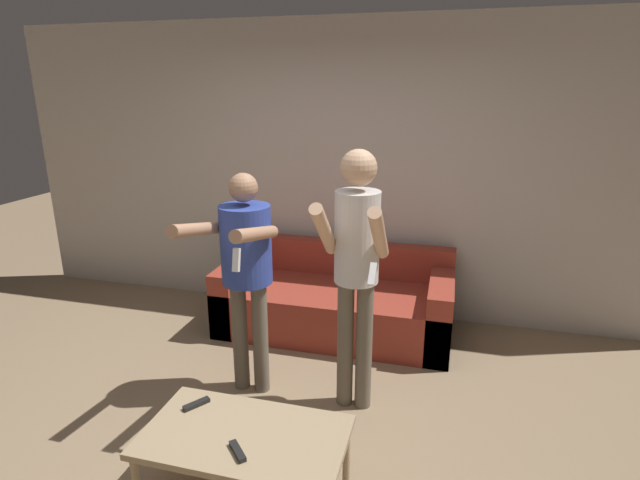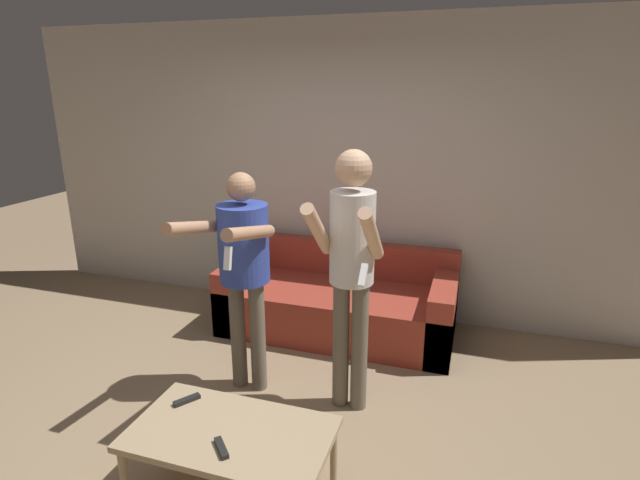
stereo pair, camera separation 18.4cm
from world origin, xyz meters
name	(u,v)px [view 2 (the right image)]	position (x,y,z in m)	size (l,w,h in m)	color
ground_plane	(240,447)	(0.00, 0.00, 0.00)	(14.00, 14.00, 0.00)	#937A5B
wall_back	(339,172)	(0.00, 2.17, 1.35)	(6.40, 0.06, 2.70)	beige
couch	(339,303)	(0.15, 1.69, 0.26)	(2.03, 0.90, 0.73)	#9E3828
person_standing_left	(243,258)	(-0.23, 0.60, 1.00)	(0.46, 0.78, 1.59)	#6B6051
person_standing_right	(351,257)	(0.53, 0.61, 1.09)	(0.40, 0.58, 1.76)	#6B6051
coffee_table	(231,437)	(0.16, -0.37, 0.39)	(1.04, 0.58, 0.43)	tan
remote_near	(221,448)	(0.18, -0.51, 0.45)	(0.13, 0.13, 0.02)	black
remote_far	(187,400)	(-0.19, -0.23, 0.45)	(0.12, 0.14, 0.02)	black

